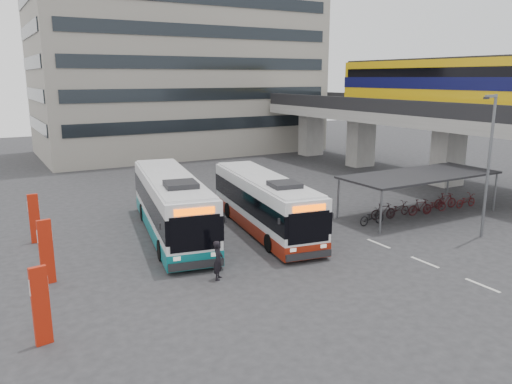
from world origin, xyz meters
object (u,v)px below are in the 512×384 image
bus_main (264,204)px  pedestrian (218,260)px  bus_teal (172,205)px  lamp_post (489,158)px

bus_main → pedestrian: bearing=-126.9°
bus_main → bus_teal: (-4.70, 1.74, 0.11)m
bus_main → lamp_post: lamp_post is taller
bus_main → lamp_post: size_ratio=1.50×
pedestrian → lamp_post: lamp_post is taller
lamp_post → bus_main: bearing=131.8°
bus_teal → lamp_post: lamp_post is taller
lamp_post → bus_teal: bearing=136.6°
pedestrian → lamp_post: (14.50, -1.75, 3.40)m
bus_teal → pedestrian: 6.81m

